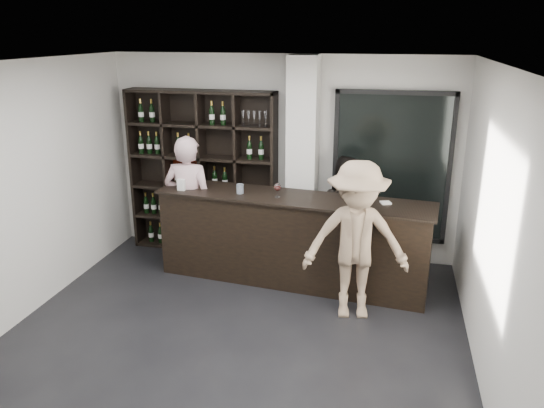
% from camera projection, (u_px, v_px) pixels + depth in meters
% --- Properties ---
extents(floor, '(5.00, 5.50, 0.01)m').
position_uv_depth(floor, '(227.00, 350.00, 5.57)').
color(floor, black).
rests_on(floor, ground).
extents(wine_shelf, '(2.20, 0.35, 2.40)m').
position_uv_depth(wine_shelf, '(203.00, 173.00, 7.81)').
color(wine_shelf, black).
rests_on(wine_shelf, floor).
extents(structural_column, '(0.40, 0.40, 2.90)m').
position_uv_depth(structural_column, '(302.00, 163.00, 7.32)').
color(structural_column, silver).
rests_on(structural_column, floor).
extents(glass_panel, '(1.60, 0.08, 2.10)m').
position_uv_depth(glass_panel, '(391.00, 168.00, 7.29)').
color(glass_panel, black).
rests_on(glass_panel, floor).
extents(tasting_counter, '(3.58, 0.74, 1.18)m').
position_uv_depth(tasting_counter, '(292.00, 240.00, 6.93)').
color(tasting_counter, black).
rests_on(tasting_counter, floor).
extents(taster_pink, '(0.69, 0.46, 1.89)m').
position_uv_depth(taster_pink, '(189.00, 204.00, 7.22)').
color(taster_pink, '#CEA7AB').
rests_on(taster_pink, floor).
extents(taster_black, '(0.91, 0.79, 1.62)m').
position_uv_depth(taster_black, '(343.00, 214.00, 7.25)').
color(taster_black, black).
rests_on(taster_black, floor).
extents(customer, '(1.30, 0.88, 1.86)m').
position_uv_depth(customer, '(356.00, 241.00, 5.99)').
color(customer, '#92785F').
rests_on(customer, floor).
extents(wine_glass, '(0.12, 0.12, 0.21)m').
position_uv_depth(wine_glass, '(277.00, 189.00, 6.69)').
color(wine_glass, white).
rests_on(wine_glass, tasting_counter).
extents(spit_cup, '(0.11, 0.11, 0.12)m').
position_uv_depth(spit_cup, '(240.00, 189.00, 6.86)').
color(spit_cup, silver).
rests_on(spit_cup, tasting_counter).
extents(napkin_stack, '(0.15, 0.15, 0.02)m').
position_uv_depth(napkin_stack, '(386.00, 203.00, 6.48)').
color(napkin_stack, white).
rests_on(napkin_stack, tasting_counter).
extents(card_stand, '(0.10, 0.06, 0.15)m').
position_uv_depth(card_stand, '(181.00, 185.00, 6.99)').
color(card_stand, white).
rests_on(card_stand, tasting_counter).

